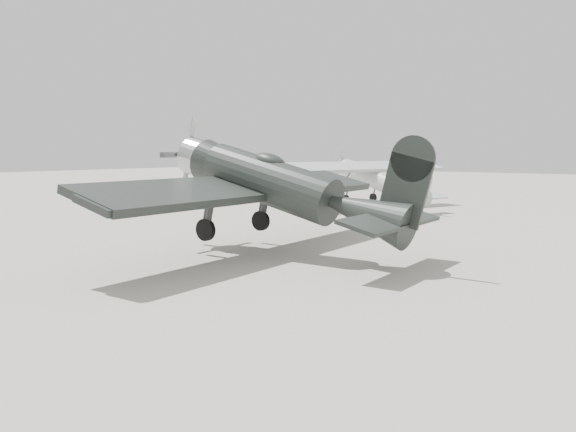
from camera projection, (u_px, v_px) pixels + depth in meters
name	position (u px, v px, depth m)	size (l,w,h in m)	color
ground	(229.00, 287.00, 13.96)	(160.00, 160.00, 0.00)	gray
lowwing_monoplane	(281.00, 187.00, 18.09)	(9.33, 12.93, 4.20)	black
highwing_monoplane	(376.00, 175.00, 32.95)	(7.85, 10.85, 3.11)	#A9ACAE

